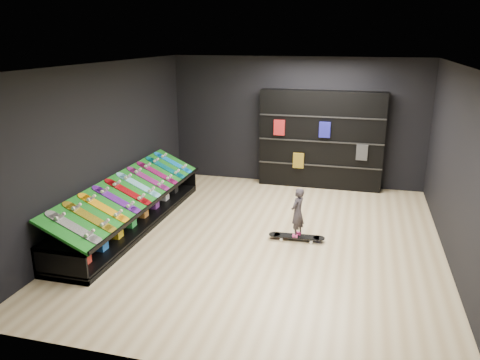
% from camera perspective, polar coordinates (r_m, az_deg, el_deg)
% --- Properties ---
extents(floor, '(6.00, 7.00, 0.01)m').
position_cam_1_polar(floor, '(8.34, 3.00, -7.23)').
color(floor, '#CEBA8B').
rests_on(floor, ground).
extents(ceiling, '(6.00, 7.00, 0.01)m').
position_cam_1_polar(ceiling, '(7.61, 3.36, 13.81)').
color(ceiling, white).
rests_on(ceiling, ground).
extents(wall_back, '(6.00, 0.02, 3.00)m').
position_cam_1_polar(wall_back, '(11.22, 6.84, 7.07)').
color(wall_back, black).
rests_on(wall_back, ground).
extents(wall_front, '(6.00, 0.02, 3.00)m').
position_cam_1_polar(wall_front, '(4.65, -5.73, -7.61)').
color(wall_front, black).
rests_on(wall_front, ground).
extents(wall_left, '(0.02, 7.00, 3.00)m').
position_cam_1_polar(wall_left, '(8.92, -16.10, 3.91)').
color(wall_left, black).
rests_on(wall_left, ground).
extents(wall_right, '(0.02, 7.00, 3.00)m').
position_cam_1_polar(wall_right, '(7.83, 25.19, 1.15)').
color(wall_right, black).
rests_on(wall_right, ground).
extents(display_rack, '(0.90, 4.50, 0.50)m').
position_cam_1_polar(display_rack, '(9.06, -13.00, -3.92)').
color(display_rack, black).
rests_on(display_rack, ground).
extents(turf_ramp, '(0.92, 4.50, 0.46)m').
position_cam_1_polar(turf_ramp, '(8.89, -12.91, -1.18)').
color(turf_ramp, '#0E5A12').
rests_on(turf_ramp, display_rack).
extents(back_shelving, '(2.83, 0.33, 2.27)m').
position_cam_1_polar(back_shelving, '(11.04, 9.82, 4.84)').
color(back_shelving, black).
rests_on(back_shelving, ground).
extents(floor_skateboard, '(0.99, 0.27, 0.09)m').
position_cam_1_polar(floor_skateboard, '(8.33, 6.91, -7.04)').
color(floor_skateboard, black).
rests_on(floor_skateboard, ground).
extents(child, '(0.20, 0.24, 0.53)m').
position_cam_1_polar(child, '(8.21, 6.98, -5.07)').
color(child, black).
rests_on(child, floor_skateboard).
extents(display_board_0, '(0.93, 0.22, 0.50)m').
position_cam_1_polar(display_board_0, '(7.35, -19.62, -5.46)').
color(display_board_0, black).
rests_on(display_board_0, turf_ramp).
extents(display_board_1, '(0.93, 0.22, 0.50)m').
position_cam_1_polar(display_board_1, '(7.68, -17.88, -4.33)').
color(display_board_1, yellow).
rests_on(display_board_1, turf_ramp).
extents(display_board_2, '(0.93, 0.22, 0.50)m').
position_cam_1_polar(display_board_2, '(8.01, -16.28, -3.28)').
color(display_board_2, yellow).
rests_on(display_board_2, turf_ramp).
extents(display_board_3, '(0.93, 0.22, 0.50)m').
position_cam_1_polar(display_board_3, '(8.35, -14.82, -2.32)').
color(display_board_3, purple).
rests_on(display_board_3, turf_ramp).
extents(display_board_4, '(0.93, 0.22, 0.50)m').
position_cam_1_polar(display_board_4, '(8.70, -13.48, -1.43)').
color(display_board_4, red).
rests_on(display_board_4, turf_ramp).
extents(display_board_5, '(0.93, 0.22, 0.50)m').
position_cam_1_polar(display_board_5, '(9.05, -12.24, -0.61)').
color(display_board_5, '#0CB2E5').
rests_on(display_board_5, turf_ramp).
extents(display_board_6, '(0.93, 0.22, 0.50)m').
position_cam_1_polar(display_board_6, '(9.41, -11.09, 0.14)').
color(display_board_6, '#2626BF').
rests_on(display_board_6, turf_ramp).
extents(display_board_7, '(0.93, 0.22, 0.50)m').
position_cam_1_polar(display_board_7, '(9.78, -10.04, 0.84)').
color(display_board_7, '#E5198C').
rests_on(display_board_7, turf_ramp).
extents(display_board_8, '(0.93, 0.22, 0.50)m').
position_cam_1_polar(display_board_8, '(10.15, -9.05, 1.49)').
color(display_board_8, '#0C8C99').
rests_on(display_board_8, turf_ramp).
extents(display_board_9, '(0.93, 0.22, 0.50)m').
position_cam_1_polar(display_board_9, '(10.52, -8.14, 2.10)').
color(display_board_9, blue).
rests_on(display_board_9, turf_ramp).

